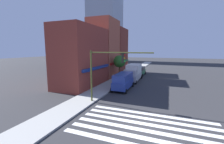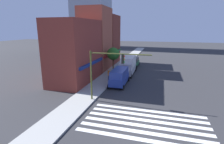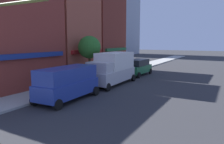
{
  "view_description": "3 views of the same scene",
  "coord_description": "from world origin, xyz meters",
  "views": [
    {
      "loc": [
        -10.69,
        -1.4,
        5.77
      ],
      "look_at": [
        3.41,
        4.0,
        3.5
      ],
      "focal_mm": 24.0,
      "sensor_mm": 36.0,
      "label": 1
    },
    {
      "loc": [
        -13.93,
        -0.93,
        8.01
      ],
      "look_at": [
        3.41,
        4.0,
        3.5
      ],
      "focal_mm": 28.0,
      "sensor_mm": 36.0,
      "label": 2
    },
    {
      "loc": [
        -1.89,
        -5.34,
        4.15
      ],
      "look_at": [
        16.25,
        4.7,
        1.2
      ],
      "focal_mm": 35.0,
      "sensor_mm": 36.0,
      "label": 3
    }
  ],
  "objects": [
    {
      "name": "traffic_signal",
      "position": [
        3.41,
        4.7,
        4.02
      ],
      "size": [
        0.32,
        6.56,
        5.67
      ],
      "color": "#474C1E",
      "rests_on": "ground_plane"
    },
    {
      "name": "street_tree",
      "position": [
        16.55,
        7.5,
        3.5
      ],
      "size": [
        2.31,
        2.31,
        4.54
      ],
      "color": "brown",
      "rests_on": "sidewalk_left"
    },
    {
      "name": "box_truck_silver",
      "position": [
        16.31,
        4.7,
        1.59
      ],
      "size": [
        6.25,
        2.42,
        3.04
      ],
      "rotation": [
        0.0,
        0.0,
        0.02
      ],
      "color": "#B7B7BC",
      "rests_on": "ground_plane"
    },
    {
      "name": "pedestrian_orange_vest",
      "position": [
        10.89,
        6.65,
        1.07
      ],
      "size": [
        0.32,
        0.32,
        1.77
      ],
      "rotation": [
        0.0,
        0.0,
        1.57
      ],
      "color": "#23232D",
      "rests_on": "sidewalk_left"
    },
    {
      "name": "ground_plane",
      "position": [
        0.0,
        0.0,
        0.0
      ],
      "size": [
        200.0,
        200.0,
        0.0
      ],
      "primitive_type": "plane",
      "color": "#2D2D30"
    },
    {
      "name": "suv_green",
      "position": [
        22.73,
        4.7,
        1.03
      ],
      "size": [
        4.74,
        2.12,
        1.94
      ],
      "rotation": [
        0.0,
        0.0,
        -0.02
      ],
      "color": "#1E6638",
      "rests_on": "ground_plane"
    },
    {
      "name": "van_blue",
      "position": [
        9.78,
        4.7,
        1.29
      ],
      "size": [
        5.04,
        2.22,
        2.34
      ],
      "rotation": [
        0.0,
        0.0,
        0.02
      ],
      "color": "navy",
      "rests_on": "ground_plane"
    },
    {
      "name": "crosswalk_stripes",
      "position": [
        -0.0,
        0.0,
        0.0
      ],
      "size": [
        5.35,
        10.8,
        0.01
      ],
      "color": "silver",
      "rests_on": "ground_plane"
    },
    {
      "name": "sidewalk_left",
      "position": [
        0.0,
        7.5,
        0.07
      ],
      "size": [
        120.0,
        3.0,
        0.15
      ],
      "color": "#9E9E99",
      "rests_on": "ground_plane"
    },
    {
      "name": "storefront_row",
      "position": [
        17.07,
        11.49,
        5.29
      ],
      "size": [
        23.61,
        5.3,
        11.86
      ],
      "color": "maroon",
      "rests_on": "ground_plane"
    }
  ]
}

